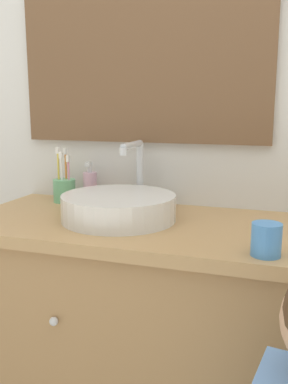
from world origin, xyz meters
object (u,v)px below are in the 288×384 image
Objects in this scene: sink_basin at (120,206)px; toothbrush_holder at (64,189)px; drinking_cup at (266,240)px; soap_dispenser at (90,186)px.

sink_basin reaches higher than toothbrush_holder.
drinking_cup is (0.71, -0.36, -0.01)m from toothbrush_holder.
sink_basin reaches higher than soap_dispenser.
toothbrush_holder reaches higher than soap_dispenser.
sink_basin is 0.27m from soap_dispenser.
sink_basin is at bearing -30.76° from toothbrush_holder.
toothbrush_holder is 0.09m from soap_dispenser.
drinking_cup is at bearing -26.77° from toothbrush_holder.
drinking_cup is at bearing -24.05° from sink_basin.
sink_basin is 0.47m from drinking_cup.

